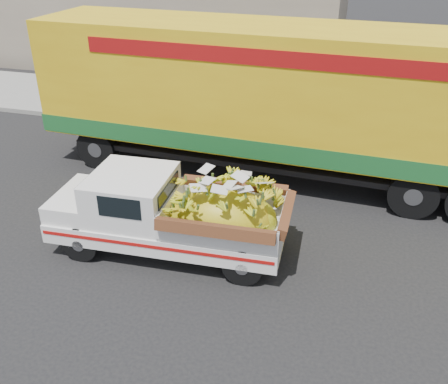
# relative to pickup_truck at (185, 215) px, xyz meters

# --- Properties ---
(ground) EXTENTS (100.00, 100.00, 0.00)m
(ground) POSITION_rel_pickup_truck_xyz_m (0.82, 0.12, -0.87)
(ground) COLOR black
(ground) RESTS_ON ground
(curb) EXTENTS (60.00, 0.25, 0.15)m
(curb) POSITION_rel_pickup_truck_xyz_m (0.82, 6.33, -0.79)
(curb) COLOR gray
(curb) RESTS_ON ground
(sidewalk) EXTENTS (60.00, 4.00, 0.14)m
(sidewalk) POSITION_rel_pickup_truck_xyz_m (0.82, 8.43, -0.80)
(sidewalk) COLOR gray
(sidewalk) RESTS_ON ground
(building_left) EXTENTS (18.00, 6.00, 5.00)m
(building_left) POSITION_rel_pickup_truck_xyz_m (-7.18, 14.33, 1.63)
(building_left) COLOR gray
(building_left) RESTS_ON ground
(pickup_truck) EXTENTS (4.67, 1.90, 1.61)m
(pickup_truck) POSITION_rel_pickup_truck_xyz_m (0.00, 0.00, 0.00)
(pickup_truck) COLOR black
(pickup_truck) RESTS_ON ground
(semi_trailer) EXTENTS (12.03, 3.10, 3.80)m
(semi_trailer) POSITION_rel_pickup_truck_xyz_m (0.97, 3.88, 1.26)
(semi_trailer) COLOR black
(semi_trailer) RESTS_ON ground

